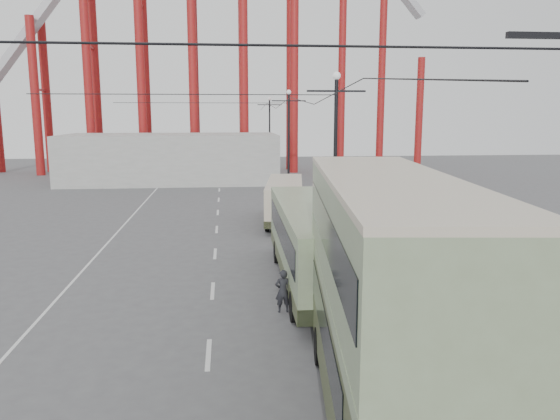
{
  "coord_description": "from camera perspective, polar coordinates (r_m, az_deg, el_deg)",
  "views": [
    {
      "loc": [
        -0.4,
        -11.43,
        7.09
      ],
      "look_at": [
        1.92,
        11.63,
        3.0
      ],
      "focal_mm": 35.0,
      "sensor_mm": 36.0,
      "label": 1
    }
  ],
  "objects": [
    {
      "name": "double_decker_bus",
      "position": [
        12.51,
        10.97,
        -8.12
      ],
      "size": [
        3.81,
        10.98,
        5.77
      ],
      "rotation": [
        0.0,
        0.0,
        -0.1
      ],
      "color": "#373F22",
      "rests_on": "ground"
    },
    {
      "name": "pedestrian",
      "position": [
        19.88,
        0.3,
        -8.46
      ],
      "size": [
        0.61,
        0.43,
        1.59
      ],
      "primitive_type": "imported",
      "rotation": [
        0.0,
        0.0,
        3.23
      ],
      "color": "black",
      "rests_on": "ground"
    },
    {
      "name": "road_markings",
      "position": [
        31.93,
        -6.44,
        -2.88
      ],
      "size": [
        12.52,
        120.0,
        0.01
      ],
      "color": "silver",
      "rests_on": "ground"
    },
    {
      "name": "lamp_post_distant",
      "position": [
        73.71,
        -1.09,
        8.12
      ],
      "size": [
        3.2,
        0.44,
        9.32
      ],
      "color": "black",
      "rests_on": "ground"
    },
    {
      "name": "lamp_post_mid",
      "position": [
        30.13,
        5.78,
        5.36
      ],
      "size": [
        3.2,
        0.44,
        9.32
      ],
      "color": "black",
      "rests_on": "ground"
    },
    {
      "name": "fairground_shed",
      "position": [
        58.88,
        -11.24,
        5.34
      ],
      "size": [
        22.0,
        10.0,
        5.0
      ],
      "primitive_type": "cube",
      "color": "#9A9B96",
      "rests_on": "ground"
    },
    {
      "name": "single_decker_cream",
      "position": [
        35.87,
        0.5,
        1.12
      ],
      "size": [
        3.4,
        9.09,
        2.76
      ],
      "rotation": [
        0.0,
        0.0,
        -0.13
      ],
      "color": "beige",
      "rests_on": "ground"
    },
    {
      "name": "lamp_post_far",
      "position": [
        51.84,
        0.91,
        7.33
      ],
      "size": [
        3.2,
        0.44,
        9.32
      ],
      "color": "black",
      "rests_on": "ground"
    },
    {
      "name": "single_decker_green",
      "position": [
        22.67,
        3.55,
        -3.22
      ],
      "size": [
        2.96,
        12.03,
        3.39
      ],
      "rotation": [
        0.0,
        0.0,
        -0.02
      ],
      "color": "gray",
      "rests_on": "ground"
    }
  ]
}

